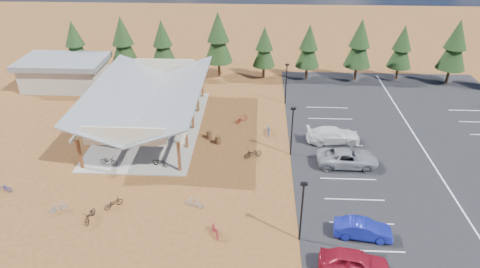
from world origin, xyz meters
TOP-DOWN VIEW (x-y plane):
  - ground at (0.00, 0.00)m, footprint 140.00×140.00m
  - asphalt_lot at (18.50, 3.00)m, footprint 27.00×44.00m
  - concrete_pad at (-10.00, 7.00)m, footprint 10.60×18.60m
  - bike_pavilion at (-10.00, 7.00)m, footprint 11.65×19.40m
  - outbuilding at (-24.00, 18.00)m, footprint 11.00×7.00m
  - lamp_post_0 at (5.00, -10.00)m, footprint 0.50×0.25m
  - lamp_post_1 at (5.00, 2.00)m, footprint 0.50×0.25m
  - lamp_post_2 at (5.00, 14.00)m, footprint 0.50×0.25m
  - trash_bin_0 at (-2.32, 3.81)m, footprint 0.60×0.60m
  - trash_bin_1 at (-3.34, 4.85)m, footprint 0.60×0.60m
  - pine_0 at (-23.72, 22.13)m, footprint 3.38×3.38m
  - pine_1 at (-16.77, 21.50)m, footprint 3.73×3.73m
  - pine_2 at (-11.57, 22.35)m, footprint 3.44×3.44m
  - pine_3 at (-3.96, 22.81)m, footprint 3.91×3.91m
  - pine_4 at (2.35, 22.64)m, footprint 3.12×3.12m
  - pine_5 at (8.32, 22.41)m, footprint 3.29×3.29m
  - pine_6 at (15.03, 22.29)m, footprint 3.66×3.66m
  - pine_7 at (20.86, 22.78)m, footprint 3.28×3.28m
  - pine_8 at (27.33, 21.67)m, footprint 3.75×3.75m
  - bike_0 at (-12.30, -0.80)m, footprint 1.78×0.87m
  - bike_1 at (-12.51, 6.68)m, footprint 1.85×0.56m
  - bike_2 at (-12.57, 7.99)m, footprint 1.78×0.80m
  - bike_3 at (-13.54, 12.62)m, footprint 1.66×0.55m
  - bike_4 at (-7.35, -0.80)m, footprint 1.74×1.04m
  - bike_5 at (-8.40, 6.17)m, footprint 1.52×0.45m
  - bike_6 at (-9.04, 10.47)m, footprint 1.67×1.02m
  - bike_7 at (-7.03, 12.89)m, footprint 1.89×1.01m
  - bike_8 at (-11.24, -8.60)m, footprint 0.71×1.88m
  - bike_9 at (-14.21, -7.68)m, footprint 1.42×1.30m
  - bike_10 at (-20.10, -5.26)m, footprint 1.65×0.67m
  - bike_11 at (-1.27, -9.86)m, footprint 1.07×1.71m
  - bike_12 at (-9.92, -6.94)m, footprint 1.54×1.55m
  - bike_13 at (-3.30, -6.58)m, footprint 1.63×0.89m
  - bike_14 at (2.88, 6.07)m, footprint 0.69×1.90m
  - bike_15 at (-0.10, 8.62)m, footprint 1.58×1.60m
  - bike_16 at (1.32, 1.30)m, footprint 1.92×1.40m
  - car_0 at (8.42, -12.88)m, footprint 4.89×2.49m
  - car_1 at (9.71, -9.49)m, footprint 4.40×1.99m
  - car_2 at (10.24, 0.29)m, footprint 5.75×2.67m
  - car_3 at (9.52, 4.69)m, footprint 5.62×2.62m

SIDE VIEW (x-z plane):
  - ground at x=0.00m, z-range 0.00..0.00m
  - asphalt_lot at x=18.50m, z-range 0.00..0.04m
  - concrete_pad at x=-10.00m, z-range 0.00..0.10m
  - bike_10 at x=-20.10m, z-range 0.00..0.85m
  - bike_12 at x=-9.92m, z-range 0.00..0.85m
  - trash_bin_0 at x=-2.32m, z-range 0.00..0.90m
  - trash_bin_1 at x=-3.34m, z-range 0.00..0.90m
  - bike_9 at x=-14.21m, z-range 0.00..0.91m
  - bike_13 at x=-3.30m, z-range 0.00..0.94m
  - bike_16 at x=1.32m, z-range 0.00..0.96m
  - bike_8 at x=-11.24m, z-range 0.00..0.98m
  - bike_14 at x=2.88m, z-range 0.00..0.99m
  - bike_11 at x=-1.27m, z-range 0.00..0.99m
  - bike_6 at x=-9.04m, z-range 0.10..0.93m
  - bike_15 at x=-0.10m, z-range 0.00..1.05m
  - bike_4 at x=-7.35m, z-range 0.10..0.97m
  - bike_0 at x=-12.30m, z-range 0.10..1.00m
  - bike_2 at x=-12.57m, z-range 0.10..1.01m
  - bike_5 at x=-8.40m, z-range 0.10..1.01m
  - bike_3 at x=-13.54m, z-range 0.10..1.09m
  - bike_7 at x=-7.03m, z-range 0.10..1.19m
  - bike_1 at x=-12.51m, z-range 0.10..1.21m
  - car_1 at x=9.71m, z-range 0.04..1.44m
  - car_3 at x=9.52m, z-range 0.04..1.63m
  - car_0 at x=8.42m, z-range 0.04..1.63m
  - car_2 at x=10.24m, z-range 0.04..1.63m
  - outbuilding at x=-24.00m, z-range 0.08..3.98m
  - lamp_post_0 at x=5.00m, z-range 0.41..5.55m
  - lamp_post_1 at x=5.00m, z-range 0.41..5.55m
  - lamp_post_2 at x=5.00m, z-range 0.41..5.55m
  - bike_pavilion at x=-10.00m, z-range 1.34..6.31m
  - pine_4 at x=2.35m, z-range 0.80..8.07m
  - pine_7 at x=20.86m, z-range 0.84..8.49m
  - pine_5 at x=8.32m, z-range 0.84..8.50m
  - pine_0 at x=-23.72m, z-range 0.87..8.73m
  - pine_2 at x=-11.57m, z-range 0.89..8.91m
  - pine_6 at x=15.03m, z-range 0.94..9.48m
  - pine_1 at x=-16.77m, z-range 0.96..9.64m
  - pine_8 at x=27.33m, z-range 0.97..9.71m
  - pine_3 at x=-3.96m, z-range 1.01..10.11m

